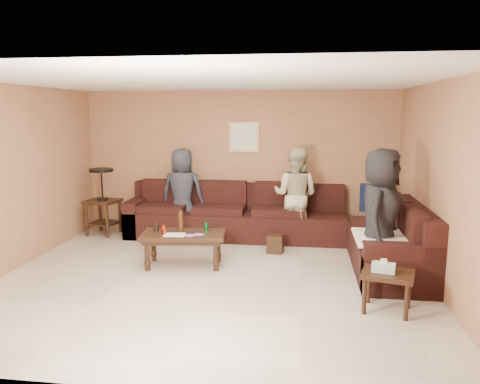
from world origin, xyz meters
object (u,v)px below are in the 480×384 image
at_px(waste_bin, 275,244).
at_px(person_left, 182,192).
at_px(side_table_right, 387,277).
at_px(sectional_sofa, 281,228).
at_px(end_table_left, 103,200).
at_px(coffee_table, 183,238).
at_px(person_right, 380,216).
at_px(person_middle, 295,195).

bearing_deg(waste_bin, person_left, 153.54).
relative_size(side_table_right, person_left, 0.41).
xyz_separation_m(side_table_right, waste_bin, (-1.31, 2.00, -0.24)).
xyz_separation_m(sectional_sofa, side_table_right, (1.24, -2.25, 0.06)).
height_order(sectional_sofa, end_table_left, end_table_left).
bearing_deg(coffee_table, waste_bin, 33.13).
relative_size(coffee_table, waste_bin, 4.27).
xyz_separation_m(side_table_right, person_right, (0.05, 0.93, 0.47)).
bearing_deg(end_table_left, sectional_sofa, -7.77).
height_order(side_table_right, person_left, person_left).
bearing_deg(side_table_right, end_table_left, 148.50).
distance_m(coffee_table, person_middle, 2.13).
bearing_deg(end_table_left, coffee_table, -39.21).
bearing_deg(sectional_sofa, person_right, -45.84).
bearing_deg(coffee_table, person_right, -5.81).
relative_size(waste_bin, person_right, 0.17).
distance_m(side_table_right, person_left, 4.13).
xyz_separation_m(sectional_sofa, coffee_table, (-1.31, -1.06, 0.08)).
bearing_deg(side_table_right, coffee_table, 154.95).
height_order(coffee_table, person_right, person_right).
relative_size(coffee_table, person_left, 0.79).
xyz_separation_m(coffee_table, end_table_left, (-1.83, 1.49, 0.21)).
relative_size(side_table_right, person_right, 0.37).
xyz_separation_m(side_table_right, person_middle, (-1.03, 2.64, 0.40)).
bearing_deg(person_left, person_right, 148.94).
xyz_separation_m(person_left, person_middle, (1.95, -0.18, 0.03)).
distance_m(sectional_sofa, person_middle, 0.64).
relative_size(sectional_sofa, side_table_right, 7.43).
distance_m(end_table_left, person_middle, 3.35).
height_order(person_middle, person_right, person_right).
xyz_separation_m(sectional_sofa, end_table_left, (-3.13, 0.43, 0.28)).
distance_m(end_table_left, person_right, 4.76).
distance_m(person_left, person_middle, 1.96).
bearing_deg(person_left, waste_bin, 154.58).
bearing_deg(person_right, side_table_right, -161.89).
relative_size(side_table_right, waste_bin, 2.23).
bearing_deg(waste_bin, person_right, -38.19).
relative_size(waste_bin, person_middle, 0.18).
xyz_separation_m(coffee_table, side_table_right, (2.55, -1.19, -0.02)).
relative_size(sectional_sofa, person_left, 3.06).
bearing_deg(end_table_left, person_right, -21.64).
distance_m(side_table_right, waste_bin, 2.40).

